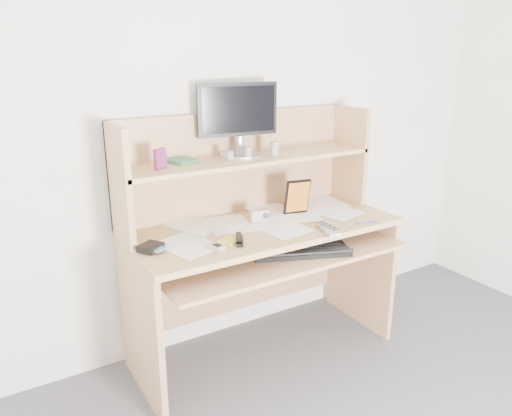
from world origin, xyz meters
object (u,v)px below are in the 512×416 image
game_case (297,197)px  monitor (238,117)px  desk (256,230)px  keyboard (301,250)px  tv_remote (328,229)px

game_case → monitor: bearing=158.2°
desk → keyboard: (0.09, -0.29, -0.03)m
keyboard → tv_remote: size_ratio=2.50×
keyboard → game_case: 0.35m
keyboard → tv_remote: (0.14, -0.03, 0.10)m
tv_remote → monitor: (-0.25, 0.46, 0.51)m
desk → keyboard: desk is taller
keyboard → game_case: bearing=81.3°
desk → tv_remote: bearing=-55.8°
desk → game_case: bearing=-8.2°
keyboard → monitor: 0.76m
keyboard → game_case: size_ratio=2.59×
desk → game_case: size_ratio=7.15×
game_case → desk: bearing=-177.8°
desk → game_case: desk is taller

